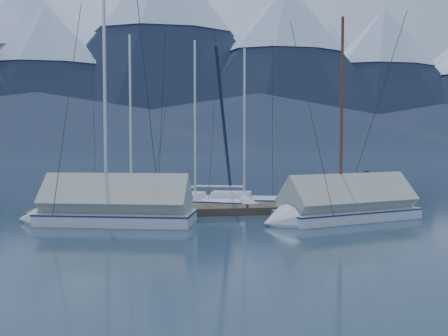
# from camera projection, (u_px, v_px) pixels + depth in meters

# --- Properties ---
(ground) EXTENTS (1000.00, 1000.00, 0.00)m
(ground) POSITION_uv_depth(u_px,v_px,m) (231.00, 220.00, 20.93)
(ground) COLOR #172634
(ground) RESTS_ON ground
(mountain_range) EXTENTS (877.00, 584.00, 150.50)m
(mountain_range) POSITION_uv_depth(u_px,v_px,m) (156.00, 75.00, 383.66)
(mountain_range) COLOR #475675
(mountain_range) RESTS_ON ground
(dock) EXTENTS (18.00, 1.50, 0.54)m
(dock) POSITION_uv_depth(u_px,v_px,m) (224.00, 211.00, 22.90)
(dock) COLOR #382D23
(dock) RESTS_ON ground
(mooring_posts) EXTENTS (15.12, 1.52, 0.35)m
(mooring_posts) POSITION_uv_depth(u_px,v_px,m) (214.00, 206.00, 22.81)
(mooring_posts) COLOR #382D23
(mooring_posts) RESTS_ON ground
(sailboat_open_left) EXTENTS (7.51, 3.17, 9.69)m
(sailboat_open_left) POSITION_uv_depth(u_px,v_px,m) (142.00, 206.00, 24.22)
(sailboat_open_left) COLOR silver
(sailboat_open_left) RESTS_ON ground
(sailboat_open_mid) EXTENTS (7.44, 4.97, 9.61)m
(sailboat_open_mid) POSITION_uv_depth(u_px,v_px,m) (204.00, 204.00, 24.93)
(sailboat_open_mid) COLOR silver
(sailboat_open_mid) RESTS_ON ground
(sailboat_open_right) EXTENTS (7.30, 3.85, 9.30)m
(sailboat_open_right) POSITION_uv_depth(u_px,v_px,m) (253.00, 203.00, 25.62)
(sailboat_open_right) COLOR silver
(sailboat_open_right) RESTS_ON ground
(sailboat_covered_near) EXTENTS (7.91, 4.23, 9.84)m
(sailboat_covered_near) POSITION_uv_depth(u_px,v_px,m) (337.00, 209.00, 20.82)
(sailboat_covered_near) COLOR silver
(sailboat_covered_near) RESTS_ON ground
(sailboat_covered_far) EXTENTS (7.95, 4.15, 10.69)m
(sailboat_covered_far) POSITION_uv_depth(u_px,v_px,m) (103.00, 211.00, 20.02)
(sailboat_covered_far) COLOR silver
(sailboat_covered_far) RESTS_ON ground
(person) EXTENTS (0.59, 0.71, 1.66)m
(person) POSITION_uv_depth(u_px,v_px,m) (367.00, 186.00, 24.36)
(person) COLOR black
(person) RESTS_ON dock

